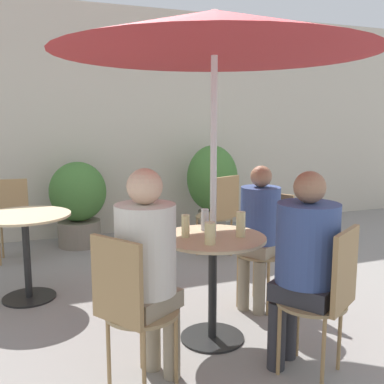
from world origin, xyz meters
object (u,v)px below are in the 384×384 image
object	(u,v)px
seated_person_1	(304,256)
beer_glass_1	(186,226)
beer_glass_0	(205,220)
cafe_table_near	(213,265)
bistro_chair_3	(221,209)
seated_person_0	(148,259)
bistro_chair_1	(328,290)
bistro_chair_0	(129,301)
umbrella	(215,33)
cafe_table_far	(26,236)
bistro_chair_2	(267,239)
seated_person_2	(259,224)
potted_plant_0	(78,200)
beer_glass_2	(210,233)
bistro_chair_4	(12,213)
beer_glass_3	(241,224)
potted_plant_1	(212,183)

from	to	relation	value
seated_person_1	beer_glass_1	world-z (taller)	seated_person_1
beer_glass_0	cafe_table_near	bearing A→B (deg)	-95.45
bistro_chair_3	seated_person_0	world-z (taller)	seated_person_0
bistro_chair_1	bistro_chair_3	xyz separation A→B (m)	(0.42, 2.41, 0.00)
bistro_chair_0	umbrella	world-z (taller)	umbrella
cafe_table_far	bistro_chair_2	size ratio (longest dim) A/B	0.83
cafe_table_near	seated_person_2	xyz separation A→B (m)	(0.56, 0.35, 0.16)
potted_plant_0	umbrella	size ratio (longest dim) A/B	0.46
beer_glass_2	beer_glass_0	bearing A→B (deg)	72.51
bistro_chair_3	bistro_chair_4	size ratio (longest dim) A/B	1.00
seated_person_1	beer_glass_0	bearing A→B (deg)	-98.06
beer_glass_2	beer_glass_3	world-z (taller)	beer_glass_3
cafe_table_far	bistro_chair_0	distance (m)	1.75
bistro_chair_0	seated_person_2	xyz separation A→B (m)	(1.26, 0.79, 0.15)
beer_glass_1	bistro_chair_4	bearing A→B (deg)	116.66
bistro_chair_0	bistro_chair_4	bearing A→B (deg)	-19.27
cafe_table_near	bistro_chair_0	distance (m)	0.82
bistro_chair_3	cafe_table_far	bearing A→B (deg)	-9.52
cafe_table_far	potted_plant_0	bearing A→B (deg)	67.69
cafe_table_far	bistro_chair_3	bearing A→B (deg)	12.91
seated_person_0	beer_glass_1	world-z (taller)	seated_person_0
umbrella	cafe_table_far	bearing A→B (deg)	133.96
potted_plant_1	beer_glass_3	bearing A→B (deg)	-109.98
beer_glass_2	potted_plant_0	size ratio (longest dim) A/B	0.14
cafe_table_near	beer_glass_0	size ratio (longest dim) A/B	4.80
seated_person_1	bistro_chair_4	bearing A→B (deg)	-91.99
beer_glass_2	seated_person_0	bearing A→B (deg)	-158.13
beer_glass_1	potted_plant_0	xyz separation A→B (m)	(-0.39, 2.73, -0.25)
cafe_table_near	bistro_chair_4	xyz separation A→B (m)	(-1.32, 2.33, 0.01)
cafe_table_near	beer_glass_0	bearing A→B (deg)	84.55
bistro_chair_4	seated_person_0	bearing A→B (deg)	109.95
seated_person_1	bistro_chair_0	bearing A→B (deg)	-39.00
bistro_chair_3	beer_glass_3	bearing A→B (deg)	46.74
bistro_chair_0	beer_glass_0	size ratio (longest dim) A/B	5.96
seated_person_1	bistro_chair_2	bearing A→B (deg)	-141.00
bistro_chair_1	beer_glass_3	size ratio (longest dim) A/B	5.35
potted_plant_1	beer_glass_0	bearing A→B (deg)	-114.84
cafe_table_near	beer_glass_1	xyz separation A→B (m)	(-0.18, 0.05, 0.28)
cafe_table_near	beer_glass_2	size ratio (longest dim) A/B	5.25
bistro_chair_3	seated_person_0	bearing A→B (deg)	33.13
bistro_chair_2	beer_glass_2	distance (m)	1.02
cafe_table_far	beer_glass_0	size ratio (longest dim) A/B	4.92
seated_person_0	umbrella	distance (m)	1.49
cafe_table_far	seated_person_1	size ratio (longest dim) A/B	0.61
beer_glass_0	beer_glass_2	xyz separation A→B (m)	(-0.11, -0.35, -0.01)
seated_person_0	umbrella	size ratio (longest dim) A/B	0.57
bistro_chair_4	beer_glass_0	size ratio (longest dim) A/B	5.96
bistro_chair_2	cafe_table_far	bearing A→B (deg)	-145.22
bistro_chair_0	bistro_chair_1	xyz separation A→B (m)	(1.13, -0.26, 0.00)
potted_plant_0	potted_plant_1	distance (m)	1.76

